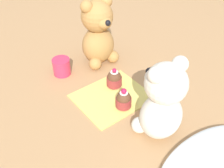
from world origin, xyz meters
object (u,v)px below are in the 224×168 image
object	(u,v)px
teddy_bear_cream	(162,102)
juice_glass	(62,67)
cupcake_near_tan_bear	(114,79)
cupcake_near_cream_bear	(125,99)
teddy_bear_tan	(98,33)

from	to	relation	value
teddy_bear_cream	juice_glass	distance (m)	0.43
teddy_bear_cream	cupcake_near_tan_bear	size ratio (longest dim) A/B	3.56
cupcake_near_cream_bear	juice_glass	xyz separation A→B (m)	(0.07, -0.27, -0.00)
cupcake_near_cream_bear	juice_glass	world-z (taller)	cupcake_near_cream_bear
teddy_bear_cream	teddy_bear_tan	size ratio (longest dim) A/B	0.96
juice_glass	cupcake_near_tan_bear	bearing A→B (deg)	121.22
cupcake_near_tan_bear	juice_glass	distance (m)	0.20
juice_glass	teddy_bear_cream	bearing A→B (deg)	100.43
cupcake_near_cream_bear	cupcake_near_tan_bear	world-z (taller)	same
cupcake_near_cream_bear	cupcake_near_tan_bear	size ratio (longest dim) A/B	1.01
teddy_bear_tan	cupcake_near_tan_bear	bearing A→B (deg)	-105.23
teddy_bear_cream	cupcake_near_cream_bear	bearing A→B (deg)	-84.38
teddy_bear_tan	cupcake_near_tan_bear	distance (m)	0.19
teddy_bear_cream	teddy_bear_tan	xyz separation A→B (m)	(-0.08, -0.39, 0.01)
teddy_bear_cream	cupcake_near_cream_bear	distance (m)	0.16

